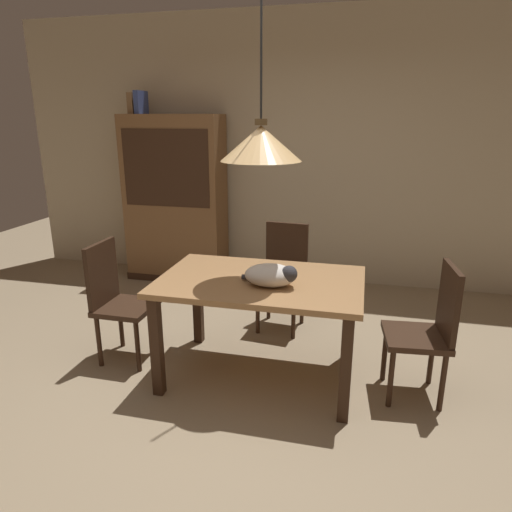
% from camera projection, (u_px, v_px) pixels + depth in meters
% --- Properties ---
extents(ground, '(10.00, 10.00, 0.00)m').
position_uv_depth(ground, '(225.00, 408.00, 2.96)').
color(ground, '#998466').
extents(back_wall, '(6.40, 0.10, 2.90)m').
position_uv_depth(back_wall, '(294.00, 152.00, 5.00)').
color(back_wall, beige).
rests_on(back_wall, ground).
extents(dining_table, '(1.40, 0.90, 0.75)m').
position_uv_depth(dining_table, '(260.00, 293.00, 3.16)').
color(dining_table, '#A87A4C').
rests_on(dining_table, ground).
extents(chair_far_back, '(0.44, 0.44, 0.93)m').
position_uv_depth(chair_far_back, '(283.00, 271.00, 4.01)').
color(chair_far_back, '#382316').
rests_on(chair_far_back, ground).
extents(chair_right_side, '(0.44, 0.44, 0.93)m').
position_uv_depth(chair_right_side, '(429.00, 327.00, 2.96)').
color(chair_right_side, '#382316').
rests_on(chair_right_side, ground).
extents(chair_left_side, '(0.40, 0.40, 0.93)m').
position_uv_depth(chair_left_side, '(116.00, 297.00, 3.45)').
color(chair_left_side, '#382316').
rests_on(chair_left_side, ground).
extents(cat_sleeping, '(0.39, 0.25, 0.16)m').
position_uv_depth(cat_sleeping, '(272.00, 275.00, 2.98)').
color(cat_sleeping, silver).
rests_on(cat_sleeping, dining_table).
extents(pendant_lamp, '(0.52, 0.52, 1.30)m').
position_uv_depth(pendant_lamp, '(261.00, 143.00, 2.86)').
color(pendant_lamp, '#E5B775').
extents(hutch_bookcase, '(1.12, 0.45, 1.85)m').
position_uv_depth(hutch_bookcase, '(176.00, 203.00, 5.14)').
color(hutch_bookcase, brown).
rests_on(hutch_bookcase, ground).
extents(book_brown_thick, '(0.06, 0.24, 0.22)m').
position_uv_depth(book_brown_thick, '(135.00, 103.00, 4.92)').
color(book_brown_thick, brown).
rests_on(book_brown_thick, hutch_bookcase).
extents(book_blue_wide, '(0.06, 0.24, 0.24)m').
position_uv_depth(book_blue_wide, '(141.00, 102.00, 4.90)').
color(book_blue_wide, '#384C93').
rests_on(book_blue_wide, hutch_bookcase).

